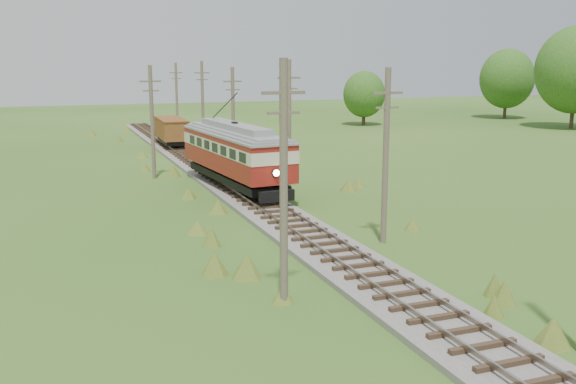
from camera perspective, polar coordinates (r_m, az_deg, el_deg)
name	(u,v)px	position (r m, az deg, el deg)	size (l,w,h in m)	color
railbed_main	(232,186)	(45.65, -5.01, 0.54)	(3.60, 96.00, 0.57)	#605B54
streetcar	(235,150)	(44.29, -4.73, 3.70)	(4.36, 13.85, 6.27)	black
gondola	(171,130)	(67.49, -10.34, 5.47)	(2.74, 7.77, 2.56)	black
gravel_pile	(228,154)	(58.46, -5.36, 3.35)	(3.45, 3.66, 1.25)	gray
utility_pole_r_2	(386,155)	(31.51, 8.68, 3.29)	(1.60, 0.30, 8.60)	brown
utility_pole_r_3	(289,126)	(43.17, 0.09, 5.90)	(1.60, 0.30, 9.00)	brown
utility_pole_r_4	(233,115)	(55.44, -4.90, 6.79)	(1.60, 0.30, 8.40)	brown
utility_pole_r_5	(203,103)	(68.08, -7.60, 7.83)	(1.60, 0.30, 8.90)	brown
utility_pole_r_6	(177,98)	(80.74, -9.86, 8.26)	(1.60, 0.30, 8.70)	brown
utility_pole_l_a	(284,182)	(22.97, -0.38, 0.88)	(1.60, 0.30, 9.00)	brown
utility_pole_l_b	(152,121)	(49.94, -11.99, 6.18)	(1.60, 0.30, 8.60)	brown
tree_right_4	(576,70)	(94.19, 24.23, 9.87)	(10.50, 10.50, 13.53)	#38281C
tree_right_5	(507,79)	(107.48, 18.89, 9.51)	(8.40, 8.40, 10.82)	#38281C
tree_mid_b	(364,94)	(91.51, 6.78, 8.62)	(5.88, 5.88, 7.57)	#38281C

